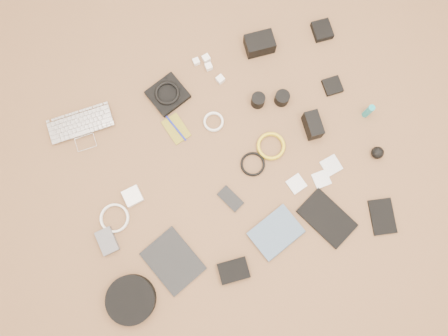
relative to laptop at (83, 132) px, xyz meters
name	(u,v)px	position (x,y,z in m)	size (l,w,h in m)	color
room_shell	(233,34)	(0.55, -0.39, 1.24)	(4.04, 4.04, 2.58)	brown
laptop	(83,132)	(0.00, 0.00, 0.00)	(0.30, 0.21, 0.02)	silver
headphone_pouch	(168,95)	(0.42, 0.02, 0.00)	(0.16, 0.15, 0.03)	black
headphones	(167,93)	(0.42, 0.02, 0.02)	(0.12, 0.12, 0.01)	black
charger_a	(196,62)	(0.61, 0.13, 0.00)	(0.03, 0.03, 0.03)	white
charger_b	(209,67)	(0.65, 0.08, 0.00)	(0.03, 0.03, 0.03)	white
charger_c	(206,58)	(0.65, 0.12, 0.00)	(0.03, 0.03, 0.03)	white
charger_d	(220,79)	(0.68, 0.00, 0.00)	(0.03, 0.03, 0.03)	white
dslr_camera	(260,44)	(0.91, 0.09, 0.03)	(0.13, 0.09, 0.08)	black
lens_pouch	(322,30)	(1.22, 0.05, 0.01)	(0.09, 0.10, 0.03)	black
notebook_olive	(176,129)	(0.40, -0.14, -0.01)	(0.08, 0.13, 0.01)	olive
pen_blue	(176,128)	(0.40, -0.14, 0.00)	(0.01, 0.01, 0.15)	#131B9B
cable_white_a	(214,122)	(0.57, -0.18, -0.01)	(0.09, 0.09, 0.01)	white
lens_a	(258,100)	(0.80, -0.16, 0.02)	(0.06, 0.06, 0.07)	black
lens_b	(282,98)	(0.91, -0.19, 0.02)	(0.07, 0.07, 0.06)	black
card_reader	(332,86)	(1.15, -0.22, 0.00)	(0.08, 0.08, 0.02)	black
power_brick	(133,196)	(0.11, -0.36, 0.00)	(0.08, 0.08, 0.03)	white
cable_white_b	(115,218)	(0.00, -0.42, -0.01)	(0.13, 0.13, 0.01)	white
cable_black	(253,164)	(0.66, -0.43, -0.01)	(0.11, 0.11, 0.01)	black
cable_yellow	(271,147)	(0.77, -0.38, 0.00)	(0.13, 0.13, 0.01)	gold
flash	(313,125)	(0.98, -0.37, 0.03)	(0.06, 0.12, 0.09)	black
lens_cleaner	(368,111)	(1.24, -0.40, 0.04)	(0.03, 0.03, 0.10)	teal
battery_charger	(107,241)	(-0.06, -0.51, 0.00)	(0.07, 0.11, 0.03)	#56565B
tablet	(173,261)	(0.18, -0.69, -0.01)	(0.19, 0.24, 0.01)	black
phone	(230,199)	(0.51, -0.53, -0.01)	(0.06, 0.11, 0.01)	black
filter_case_left	(296,184)	(0.81, -0.58, -0.01)	(0.07, 0.07, 0.01)	silver
filter_case_mid	(321,179)	(0.93, -0.60, -0.01)	(0.07, 0.07, 0.01)	silver
filter_case_right	(331,166)	(0.99, -0.56, -0.01)	(0.08, 0.08, 0.01)	silver
air_blower	(377,153)	(1.20, -0.59, 0.02)	(0.06, 0.06, 0.06)	black
headphone_case	(131,300)	(-0.04, -0.78, 0.02)	(0.21, 0.21, 0.06)	black
drive_case	(234,271)	(0.41, -0.83, 0.00)	(0.13, 0.09, 0.03)	black
paperback	(287,247)	(0.66, -0.82, 0.00)	(0.16, 0.21, 0.02)	#445A73
notebook_black_a	(327,218)	(0.88, -0.77, 0.00)	(0.15, 0.24, 0.02)	black
notebook_black_b	(382,217)	(1.11, -0.86, -0.01)	(0.10, 0.16, 0.01)	black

